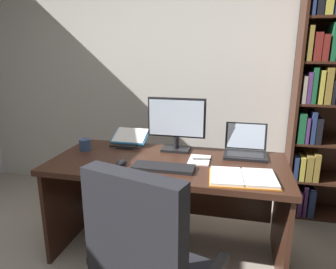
# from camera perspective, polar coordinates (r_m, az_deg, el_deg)

# --- Properties ---
(wall_back) EXTENTS (5.27, 0.12, 2.69)m
(wall_back) POSITION_cam_1_polar(r_m,az_deg,el_deg) (3.25, 3.00, 12.08)
(wall_back) COLOR beige
(wall_back) RESTS_ON ground
(desk) EXTENTS (1.70, 0.78, 0.75)m
(desk) POSITION_cam_1_polar(r_m,az_deg,el_deg) (2.40, 0.38, -8.79)
(desk) COLOR #381E14
(desk) RESTS_ON ground
(bookshelf) EXTENTS (0.94, 0.34, 2.15)m
(bookshelf) POSITION_cam_1_polar(r_m,az_deg,el_deg) (3.09, 28.55, 5.26)
(bookshelf) COLOR #381E14
(bookshelf) RESTS_ON ground
(monitor) EXTENTS (0.46, 0.16, 0.42)m
(monitor) POSITION_cam_1_polar(r_m,az_deg,el_deg) (2.43, 1.55, 1.86)
(monitor) COLOR black
(monitor) RESTS_ON desk
(laptop) EXTENTS (0.32, 0.27, 0.23)m
(laptop) POSITION_cam_1_polar(r_m,az_deg,el_deg) (2.43, 14.08, -2.57)
(laptop) COLOR black
(laptop) RESTS_ON desk
(keyboard) EXTENTS (0.42, 0.15, 0.02)m
(keyboard) POSITION_cam_1_polar(r_m,az_deg,el_deg) (2.10, -0.86, -6.10)
(keyboard) COLOR black
(keyboard) RESTS_ON desk
(computer_mouse) EXTENTS (0.06, 0.10, 0.04)m
(computer_mouse) POSITION_cam_1_polar(r_m,az_deg,el_deg) (2.18, -8.56, -5.18)
(computer_mouse) COLOR black
(computer_mouse) RESTS_ON desk
(reading_stand_with_book) EXTENTS (0.30, 0.26, 0.12)m
(reading_stand_with_book) POSITION_cam_1_polar(r_m,az_deg,el_deg) (2.64, -7.06, -0.58)
(reading_stand_with_book) COLOR black
(reading_stand_with_book) RESTS_ON desk
(open_binder) EXTENTS (0.44, 0.33, 0.02)m
(open_binder) POSITION_cam_1_polar(r_m,az_deg,el_deg) (2.00, 13.64, -7.69)
(open_binder) COLOR orange
(open_binder) RESTS_ON desk
(notepad) EXTENTS (0.15, 0.21, 0.01)m
(notepad) POSITION_cam_1_polar(r_m,az_deg,el_deg) (2.27, 5.81, -4.69)
(notepad) COLOR white
(notepad) RESTS_ON desk
(pen) EXTENTS (0.14, 0.04, 0.01)m
(pen) POSITION_cam_1_polar(r_m,az_deg,el_deg) (2.26, 6.32, -4.51)
(pen) COLOR black
(pen) RESTS_ON notepad
(coffee_mug) EXTENTS (0.09, 0.09, 0.09)m
(coffee_mug) POSITION_cam_1_polar(r_m,az_deg,el_deg) (2.57, -15.06, -1.83)
(coffee_mug) COLOR #334C7A
(coffee_mug) RESTS_ON desk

